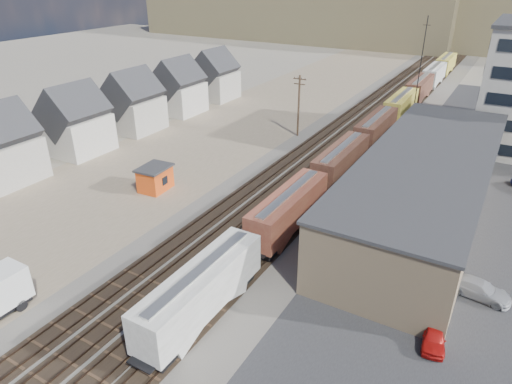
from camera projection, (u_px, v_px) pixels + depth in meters
The scene contains 14 objects.
ground at pixel (177, 293), 39.31m from camera, with size 300.00×300.00×0.00m, color #6B6356.
ballast_bed at pixel (362, 131), 78.06m from camera, with size 18.00×200.00×0.06m, color #4C4742.
dirt_yard at pixel (233, 128), 79.30m from camera, with size 24.00×180.00×0.03m, color #6D5E4A.
asphalt_lot at pixel (496, 193), 56.55m from camera, with size 26.00×120.00×0.04m, color #232326.
rail_tracks at pixel (359, 130), 78.27m from camera, with size 11.40×200.00×0.24m.
freight_train at pixel (389, 116), 76.51m from camera, with size 3.00×119.74×4.46m.
warehouse at pixel (425, 184), 50.34m from camera, with size 12.40×40.40×7.25m.
utility_pole_north at pixel (299, 105), 73.34m from camera, with size 2.20×0.32×10.00m.
radio_mast at pixel (420, 70), 79.08m from camera, with size 1.20×0.16×18.00m.
townhouse_row at pixel (106, 114), 72.04m from camera, with size 8.15×68.16×10.47m.
hills_north at pixel (472, 1), 163.16m from camera, with size 265.00×80.00×32.00m.
maintenance_shed at pixel (155, 178), 56.77m from camera, with size 3.59×4.48×3.11m.
parked_car_red at pixel (434, 336), 33.71m from camera, with size 1.65×4.11×1.40m, color #B11210.
parked_car_silver at pixel (479, 289), 38.53m from camera, with size 2.12×5.22×1.52m, color #96979D.
Camera 1 is at (21.63, -23.72, 25.24)m, focal length 32.00 mm.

